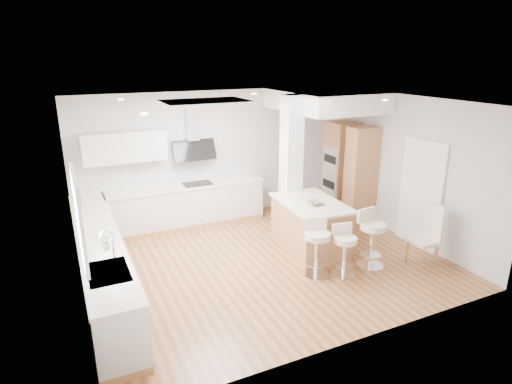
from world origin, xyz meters
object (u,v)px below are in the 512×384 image
bar_stool_a (317,245)px  bar_stool_b (344,248)px  peninsula (310,225)px  bar_stool_c (371,236)px  dining_chair (429,233)px

bar_stool_a → bar_stool_b: size_ratio=1.11×
peninsula → bar_stool_b: (-0.03, -1.10, 0.02)m
peninsula → bar_stool_c: 1.18m
bar_stool_a → bar_stool_b: bearing=-6.7°
bar_stool_a → dining_chair: dining_chair is taller
bar_stool_b → bar_stool_c: bearing=15.9°
bar_stool_a → dining_chair: bearing=5.1°
bar_stool_a → bar_stool_b: bar_stool_a is taller
peninsula → bar_stool_a: 1.01m
bar_stool_a → dining_chair: (1.97, -0.48, 0.04)m
peninsula → bar_stool_b: 1.10m
bar_stool_c → dining_chair: dining_chair is taller
bar_stool_a → bar_stool_b: 0.46m
bar_stool_c → dining_chair: bearing=-28.8°
peninsula → dining_chair: 2.06m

